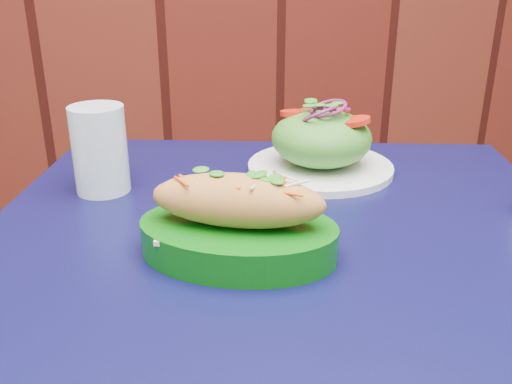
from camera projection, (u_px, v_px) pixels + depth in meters
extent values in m
cube|color=black|center=(281.00, 244.00, 0.75)|extent=(0.95, 0.95, 0.03)
cylinder|color=black|center=(124.00, 324.00, 1.21)|extent=(0.04, 0.04, 0.72)
cylinder|color=black|center=(438.00, 333.00, 1.18)|extent=(0.04, 0.04, 0.72)
cube|color=white|center=(238.00, 227.00, 0.68)|extent=(0.20, 0.14, 0.01)
ellipsoid|color=#DD8E46|center=(238.00, 200.00, 0.67)|extent=(0.22, 0.14, 0.06)
cylinder|color=white|center=(320.00, 167.00, 0.96)|extent=(0.24, 0.24, 0.01)
ellipsoid|color=#4C992D|center=(321.00, 138.00, 0.94)|extent=(0.17, 0.17, 0.09)
cylinder|color=red|center=(355.00, 118.00, 0.90)|extent=(0.05, 0.05, 0.01)
cylinder|color=red|center=(295.00, 110.00, 0.95)|extent=(0.05, 0.05, 0.01)
cylinder|color=red|center=(315.00, 107.00, 0.97)|extent=(0.05, 0.05, 0.01)
torus|color=#801B55|center=(323.00, 108.00, 0.92)|extent=(0.06, 0.06, 0.01)
torus|color=#801B55|center=(323.00, 106.00, 0.92)|extent=(0.06, 0.06, 0.01)
torus|color=#801B55|center=(323.00, 103.00, 0.92)|extent=(0.06, 0.06, 0.01)
cylinder|color=silver|center=(100.00, 150.00, 0.86)|extent=(0.08, 0.08, 0.13)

